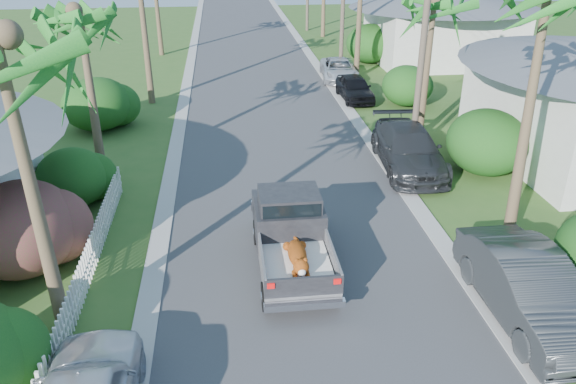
{
  "coord_description": "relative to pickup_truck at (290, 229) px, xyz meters",
  "views": [
    {
      "loc": [
        -2.1,
        -8.12,
        8.89
      ],
      "look_at": [
        -0.31,
        7.23,
        1.4
      ],
      "focal_mm": 35.0,
      "sensor_mm": 36.0,
      "label": 1
    }
  ],
  "objects": [
    {
      "name": "shrub_r_d",
      "position": [
        8.43,
        24.4,
        0.29
      ],
      "size": [
        3.2,
        3.52,
        2.6
      ],
      "primitive_type": "ellipsoid",
      "color": "#134215",
      "rests_on": "ground"
    },
    {
      "name": "palm_r_b",
      "position": [
        7.03,
        9.4,
        4.94
      ],
      "size": [
        4.4,
        4.4,
        7.2
      ],
      "color": "brown",
      "rests_on": "ground"
    },
    {
      "name": "parked_car_rd",
      "position": [
        5.43,
        20.0,
        -0.38
      ],
      "size": [
        2.49,
        4.69,
        1.25
      ],
      "primitive_type": "imported",
      "rotation": [
        0.0,
        0.0,
        -0.09
      ],
      "color": "silver",
      "rests_on": "ground"
    },
    {
      "name": "shrub_l_b",
      "position": [
        -7.37,
        0.4,
        0.29
      ],
      "size": [
        3.0,
        3.3,
        2.6
      ],
      "primitive_type": "ellipsoid",
      "color": "#9D1640",
      "rests_on": "ground"
    },
    {
      "name": "shrub_l_d",
      "position": [
        -7.57,
        12.4,
        0.19
      ],
      "size": [
        3.2,
        3.52,
        2.4
      ],
      "primitive_type": "ellipsoid",
      "color": "#134215",
      "rests_on": "ground"
    },
    {
      "name": "palm_l_b",
      "position": [
        -6.37,
        6.4,
        5.14
      ],
      "size": [
        4.4,
        4.4,
        7.4
      ],
      "color": "brown",
      "rests_on": "ground"
    },
    {
      "name": "shrub_r_c",
      "position": [
        7.93,
        14.4,
        0.04
      ],
      "size": [
        2.6,
        2.86,
        2.1
      ],
      "primitive_type": "ellipsoid",
      "color": "#134215",
      "rests_on": "ground"
    },
    {
      "name": "curb_left",
      "position": [
        -3.87,
        19.4,
        -0.98
      ],
      "size": [
        0.6,
        100.0,
        0.06
      ],
      "primitive_type": "cube",
      "color": "#A5A39E",
      "rests_on": "ground"
    },
    {
      "name": "house_right_far",
      "position": [
        13.43,
        24.4,
        1.11
      ],
      "size": [
        9.0,
        8.0,
        4.6
      ],
      "color": "silver",
      "rests_on": "ground"
    },
    {
      "name": "curb_right",
      "position": [
        4.73,
        19.4,
        -0.98
      ],
      "size": [
        0.6,
        100.0,
        0.06
      ],
      "primitive_type": "cube",
      "color": "#A5A39E",
      "rests_on": "ground"
    },
    {
      "name": "shrub_l_c",
      "position": [
        -6.97,
        4.4,
        -0.01
      ],
      "size": [
        2.4,
        2.64,
        2.0
      ],
      "primitive_type": "ellipsoid",
      "color": "#134215",
      "rests_on": "ground"
    },
    {
      "name": "parked_car_rm",
      "position": [
        5.43,
        6.14,
        -0.21
      ],
      "size": [
        2.56,
        5.63,
        1.6
      ],
      "primitive_type": "imported",
      "rotation": [
        0.0,
        0.0,
        -0.06
      ],
      "color": "#27292C",
      "rests_on": "ground"
    },
    {
      "name": "shrub_r_b",
      "position": [
        8.23,
        5.4,
        0.24
      ],
      "size": [
        3.0,
        3.3,
        2.5
      ],
      "primitive_type": "ellipsoid",
      "color": "#134215",
      "rests_on": "ground"
    },
    {
      "name": "parked_car_rf",
      "position": [
        5.43,
        15.65,
        -0.35
      ],
      "size": [
        1.67,
        3.91,
        1.32
      ],
      "primitive_type": "imported",
      "rotation": [
        0.0,
        0.0,
        0.03
      ],
      "color": "black",
      "rests_on": "ground"
    },
    {
      "name": "utility_pole_b",
      "position": [
        6.03,
        7.4,
        3.59
      ],
      "size": [
        1.6,
        0.26,
        9.0
      ],
      "color": "brown",
      "rests_on": "ground"
    },
    {
      "name": "road",
      "position": [
        0.43,
        19.4,
        -1.0
      ],
      "size": [
        8.0,
        100.0,
        0.02
      ],
      "primitive_type": "cube",
      "color": "#38383A",
      "rests_on": "ground"
    },
    {
      "name": "parked_car_rn",
      "position": [
        5.43,
        -3.26,
        -0.17
      ],
      "size": [
        1.79,
        5.08,
        1.67
      ],
      "primitive_type": "imported",
      "rotation": [
        0.0,
        0.0,
        0.0
      ],
      "color": "#2E3133",
      "rests_on": "ground"
    },
    {
      "name": "pickup_truck",
      "position": [
        0.0,
        0.0,
        0.0
      ],
      "size": [
        1.98,
        5.12,
        2.06
      ],
      "color": "black",
      "rests_on": "ground"
    },
    {
      "name": "picket_fence",
      "position": [
        -5.57,
        -0.1,
        -0.51
      ],
      "size": [
        0.1,
        11.0,
        1.0
      ],
      "primitive_type": "cube",
      "color": "white",
      "rests_on": "ground"
    }
  ]
}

